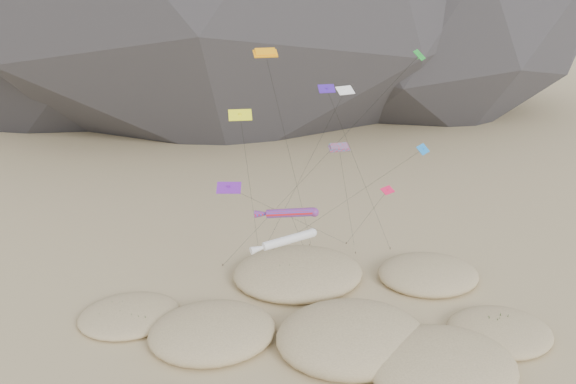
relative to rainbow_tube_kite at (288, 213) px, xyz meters
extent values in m
plane|color=#CCB789|center=(2.46, -12.57, -10.92)|extent=(500.00, 500.00, 0.00)
ellipsoid|color=#CCB789|center=(11.59, -15.34, -10.13)|extent=(14.44, 12.27, 3.51)
ellipsoid|color=#CCB789|center=(-9.11, -5.56, -10.19)|extent=(13.18, 11.20, 3.22)
ellipsoid|color=#CCB789|center=(4.58, -9.55, -10.01)|extent=(15.43, 13.12, 4.04)
ellipsoid|color=#CCB789|center=(20.17, -11.15, -10.45)|extent=(11.04, 9.39, 2.07)
ellipsoid|color=#CCB789|center=(2.23, 4.71, -10.18)|extent=(16.12, 13.70, 3.26)
ellipsoid|color=#CCB789|center=(17.96, 1.35, -10.30)|extent=(12.51, 10.64, 2.77)
ellipsoid|color=#CCB789|center=(-17.72, -0.20, -10.51)|extent=(10.95, 9.30, 1.82)
ellipsoid|color=black|center=(12.50, -15.20, -9.92)|extent=(3.21, 2.75, 0.96)
ellipsoid|color=black|center=(-10.84, -5.92, -10.12)|extent=(2.84, 2.43, 0.85)
ellipsoid|color=black|center=(-7.50, -5.80, -10.22)|extent=(2.44, 2.09, 0.73)
ellipsoid|color=black|center=(6.29, -8.53, -9.82)|extent=(3.27, 2.79, 0.98)
ellipsoid|color=black|center=(8.58, -7.11, -9.92)|extent=(2.84, 2.43, 0.85)
ellipsoid|color=black|center=(4.08, -11.39, -10.02)|extent=(2.24, 1.92, 0.67)
ellipsoid|color=black|center=(20.53, -10.30, -10.32)|extent=(2.14, 1.83, 0.64)
ellipsoid|color=black|center=(1.05, 3.37, -9.92)|extent=(3.26, 2.79, 0.98)
ellipsoid|color=black|center=(1.07, 2.21, -10.02)|extent=(2.19, 1.88, 0.66)
ellipsoid|color=black|center=(16.79, 1.05, -10.22)|extent=(2.09, 1.79, 0.63)
ellipsoid|color=black|center=(14.29, 0.21, -10.32)|extent=(1.90, 1.63, 0.57)
ellipsoid|color=black|center=(-19.39, 0.46, -10.42)|extent=(2.55, 2.18, 0.76)
ellipsoid|color=black|center=(-16.37, -1.64, -10.52)|extent=(1.96, 1.68, 0.59)
cylinder|color=#3F2D1E|center=(1.35, 11.51, -10.77)|extent=(0.08, 0.08, 0.30)
cylinder|color=#3F2D1E|center=(0.61, 11.65, -10.77)|extent=(0.08, 0.08, 0.30)
cylinder|color=#3F2D1E|center=(5.75, 13.05, -10.77)|extent=(0.08, 0.08, 0.30)
cylinder|color=#3F2D1E|center=(10.91, 12.61, -10.77)|extent=(0.08, 0.08, 0.30)
cylinder|color=#3F2D1E|center=(11.24, 9.52, -10.77)|extent=(0.08, 0.08, 0.30)
cylinder|color=#3F2D1E|center=(-1.65, 10.67, -10.77)|extent=(0.08, 0.08, 0.30)
cylinder|color=#3F2D1E|center=(16.32, 9.80, -10.77)|extent=(0.08, 0.08, 0.30)
cylinder|color=#3F2D1E|center=(-6.64, 9.65, -10.77)|extent=(0.08, 0.08, 0.30)
cylinder|color=red|center=(0.23, -0.09, 0.03)|extent=(5.32, 2.63, 1.50)
sphere|color=red|center=(2.70, -0.94, 0.24)|extent=(1.01, 1.01, 1.01)
cone|color=red|center=(-2.49, 0.85, -0.23)|extent=(2.33, 1.52, 1.08)
cylinder|color=black|center=(2.52, 6.23, -5.44)|extent=(4.61, 12.65, 10.97)
cylinder|color=silver|center=(-1.42, -7.13, 0.31)|extent=(5.33, 2.10, 1.20)
sphere|color=silver|center=(1.12, -6.49, 0.51)|extent=(0.88, 0.88, 0.88)
cone|color=silver|center=(-4.21, -7.83, 0.04)|extent=(2.26, 1.25, 0.90)
cylinder|color=black|center=(0.21, 3.04, -5.31)|extent=(3.29, 20.36, 11.24)
cube|color=#FB9B0D|center=(-1.67, 3.53, 16.58)|extent=(2.56, 1.15, 0.75)
cube|color=#FB9B0D|center=(-1.67, 3.53, 16.78)|extent=(2.17, 0.90, 0.73)
cylinder|color=black|center=(2.09, 7.82, 2.83)|extent=(7.54, 8.62, 27.51)
cube|color=red|center=(6.18, 2.13, 6.36)|extent=(2.37, 1.08, 0.64)
cube|color=red|center=(6.18, 2.13, 6.57)|extent=(2.01, 0.86, 0.64)
cylinder|color=black|center=(9.02, 7.05, -2.28)|extent=(5.70, 9.87, 17.29)
cube|color=#FAFE1A|center=(-5.11, -1.86, 11.52)|extent=(2.31, 1.27, 0.89)
cube|color=#FAFE1A|center=(-5.11, -1.86, 11.37)|extent=(0.29, 0.29, 0.76)
cylinder|color=black|center=(-3.38, 4.41, 0.32)|extent=(3.49, 12.55, 22.40)
cube|color=#3D1BA1|center=(4.13, 0.47, 13.30)|extent=(1.75, 0.88, 0.75)
cube|color=#3D1BA1|center=(4.13, 0.47, 13.15)|extent=(0.22, 0.27, 0.57)
cylinder|color=black|center=(10.22, 5.14, 1.21)|extent=(12.22, 9.37, 24.18)
cube|color=blue|center=(14.05, -2.24, 7.04)|extent=(1.91, 1.86, 0.81)
cube|color=blue|center=(14.05, -2.24, 6.89)|extent=(0.36, 0.36, 0.60)
cylinder|color=black|center=(6.20, 4.21, -1.92)|extent=(15.72, 12.94, 17.92)
cube|color=#EB164A|center=(10.10, -3.00, 3.00)|extent=(1.77, 1.54, 0.53)
cube|color=#EB164A|center=(10.10, -3.00, 2.85)|extent=(0.23, 0.21, 0.54)
cylinder|color=black|center=(10.50, 4.81, -3.94)|extent=(0.84, 15.62, 13.88)
cube|color=white|center=(6.85, 2.78, 12.59)|extent=(2.18, 1.56, 0.76)
cube|color=white|center=(6.85, 2.78, 12.44)|extent=(0.29, 0.29, 0.67)
cylinder|color=black|center=(2.60, 6.73, 0.86)|extent=(8.53, 7.92, 23.47)
cube|color=green|center=(15.28, 3.23, 16.05)|extent=(2.13, 2.42, 0.99)
cube|color=green|center=(15.28, 3.23, 15.90)|extent=(0.44, 0.42, 0.73)
cylinder|color=black|center=(4.32, 6.44, 2.59)|extent=(21.94, 6.46, 26.94)
cube|color=#6A1CA4|center=(-6.67, -3.92, 4.88)|extent=(2.57, 1.74, 0.79)
cube|color=#6A1CA4|center=(-6.67, -3.92, 4.73)|extent=(0.32, 0.25, 0.82)
cylinder|color=black|center=(2.12, 4.35, -2.99)|extent=(17.61, 16.55, 15.77)
camera|label=1|loc=(-11.26, -54.95, 23.98)|focal=35.00mm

